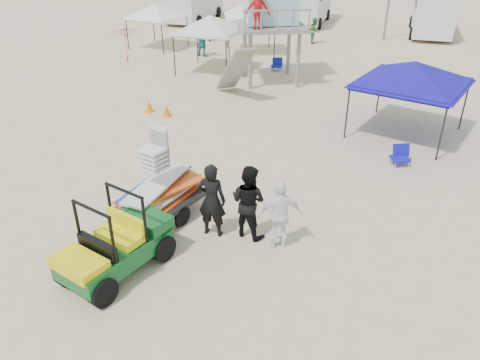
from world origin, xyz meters
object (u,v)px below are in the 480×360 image
(surf_trailer, at_px, (161,187))
(lifeguard_tower, at_px, (271,3))
(utility_cart, at_px, (112,240))
(canopy_blue, at_px, (415,65))
(man_left, at_px, (212,200))

(surf_trailer, distance_m, lifeguard_tower, 13.22)
(utility_cart, xyz_separation_m, canopy_blue, (5.99, 10.21, 1.68))
(surf_trailer, height_order, man_left, surf_trailer)
(man_left, xyz_separation_m, lifeguard_tower, (-2.01, 13.23, 2.68))
(utility_cart, height_order, canopy_blue, canopy_blue)
(utility_cart, height_order, surf_trailer, surf_trailer)
(utility_cart, relative_size, canopy_blue, 0.63)
(utility_cart, relative_size, man_left, 1.39)
(canopy_blue, bearing_deg, utility_cart, -120.39)
(utility_cart, distance_m, lifeguard_tower, 15.52)
(surf_trailer, xyz_separation_m, canopy_blue, (5.99, 7.88, 1.64))
(utility_cart, bearing_deg, canopy_blue, 59.61)
(canopy_blue, bearing_deg, surf_trailer, -127.24)
(lifeguard_tower, height_order, canopy_blue, lifeguard_tower)
(surf_trailer, height_order, lifeguard_tower, lifeguard_tower)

